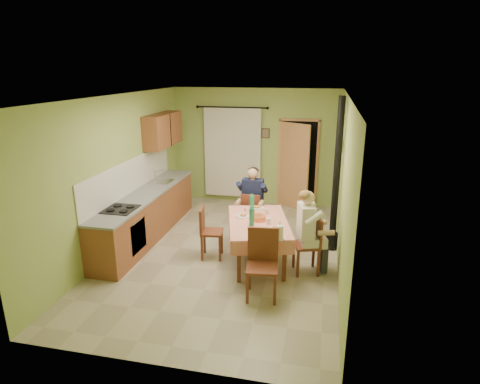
% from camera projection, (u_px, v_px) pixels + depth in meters
% --- Properties ---
extents(floor, '(4.00, 6.00, 0.01)m').
position_uv_depth(floor, '(226.00, 252.00, 7.36)').
color(floor, tan).
rests_on(floor, ground).
extents(room_shell, '(4.04, 6.04, 2.82)m').
position_uv_depth(room_shell, '(224.00, 155.00, 6.82)').
color(room_shell, '#9AB35B').
rests_on(room_shell, ground).
extents(kitchen_run, '(0.64, 3.64, 1.56)m').
position_uv_depth(kitchen_run, '(147.00, 214.00, 7.94)').
color(kitchen_run, brown).
rests_on(kitchen_run, ground).
extents(upper_cabinets, '(0.35, 1.40, 0.70)m').
position_uv_depth(upper_cabinets, '(163.00, 130.00, 8.74)').
color(upper_cabinets, brown).
rests_on(upper_cabinets, room_shell).
extents(curtain, '(1.70, 0.07, 2.22)m').
position_uv_depth(curtain, '(232.00, 152.00, 9.81)').
color(curtain, black).
rests_on(curtain, ground).
extents(doorway, '(0.96, 0.50, 2.15)m').
position_uv_depth(doorway, '(296.00, 164.00, 9.52)').
color(doorway, black).
rests_on(doorway, ground).
extents(dining_table, '(1.37, 1.83, 0.76)m').
position_uv_depth(dining_table, '(258.00, 241.00, 6.91)').
color(dining_table, '#ED897B').
rests_on(dining_table, ground).
extents(tableware, '(0.92, 1.52, 0.33)m').
position_uv_depth(tableware, '(260.00, 220.00, 6.68)').
color(tableware, white).
rests_on(tableware, dining_table).
extents(chair_far, '(0.39, 0.39, 0.93)m').
position_uv_depth(chair_far, '(252.00, 223.00, 7.98)').
color(chair_far, brown).
rests_on(chair_far, ground).
extents(chair_near, '(0.50, 0.50, 1.02)m').
position_uv_depth(chair_near, '(262.00, 278.00, 5.87)').
color(chair_near, brown).
rests_on(chair_near, ground).
extents(chair_right, '(0.49, 0.49, 0.95)m').
position_uv_depth(chair_right, '(307.00, 256.00, 6.58)').
color(chair_right, brown).
rests_on(chair_right, ground).
extents(chair_left, '(0.43, 0.43, 0.93)m').
position_uv_depth(chair_left, '(211.00, 242.00, 7.11)').
color(chair_left, brown).
rests_on(chair_left, ground).
extents(man_far, '(0.59, 0.47, 1.39)m').
position_uv_depth(man_far, '(252.00, 194.00, 7.82)').
color(man_far, '#141938').
rests_on(man_far, chair_far).
extents(man_right, '(0.57, 0.64, 1.39)m').
position_uv_depth(man_right, '(308.00, 222.00, 6.41)').
color(man_right, silver).
rests_on(man_right, chair_right).
extents(stove_flue, '(0.24, 0.24, 2.80)m').
position_uv_depth(stove_flue, '(335.00, 196.00, 7.23)').
color(stove_flue, black).
rests_on(stove_flue, ground).
extents(picture_back, '(0.19, 0.03, 0.23)m').
position_uv_depth(picture_back, '(266.00, 133.00, 9.56)').
color(picture_back, black).
rests_on(picture_back, room_shell).
extents(picture_right, '(0.03, 0.31, 0.21)m').
position_uv_depth(picture_right, '(342.00, 145.00, 7.53)').
color(picture_right, brown).
rests_on(picture_right, room_shell).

